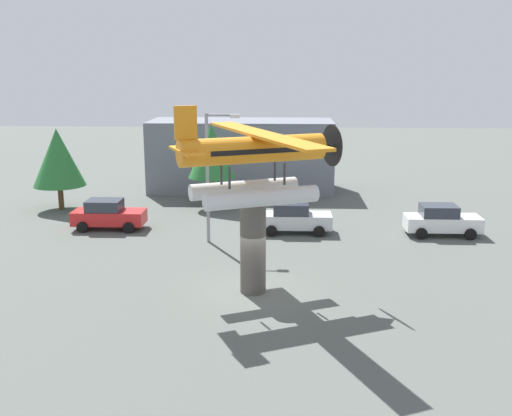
{
  "coord_description": "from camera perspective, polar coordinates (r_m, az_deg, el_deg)",
  "views": [
    {
      "loc": [
        1.19,
        -24.85,
        9.56
      ],
      "look_at": [
        0.0,
        3.0,
        2.99
      ],
      "focal_mm": 43.06,
      "sensor_mm": 36.0,
      "label": 1
    }
  ],
  "objects": [
    {
      "name": "car_mid_silver",
      "position": [
        35.51,
        3.55,
        -0.91
      ],
      "size": [
        4.2,
        2.02,
        1.76
      ],
      "color": "silver",
      "rests_on": "ground"
    },
    {
      "name": "ground_plane",
      "position": [
        26.65,
        -0.28,
        -7.76
      ],
      "size": [
        140.0,
        140.0,
        0.0
      ],
      "primitive_type": "plane",
      "color": "#515651"
    },
    {
      "name": "car_far_white",
      "position": [
        36.45,
        16.85,
        -1.09
      ],
      "size": [
        4.2,
        2.02,
        1.76
      ],
      "color": "white",
      "rests_on": "ground"
    },
    {
      "name": "display_pedestal",
      "position": [
        26.0,
        -0.28,
        -3.65
      ],
      "size": [
        1.1,
        1.1,
        3.98
      ],
      "primitive_type": "cylinder",
      "color": "#4C4742",
      "rests_on": "ground"
    },
    {
      "name": "car_near_red",
      "position": [
        37.26,
        -13.58,
        -0.58
      ],
      "size": [
        4.2,
        2.02,
        1.76
      ],
      "color": "red",
      "rests_on": "ground"
    },
    {
      "name": "storefront_building",
      "position": [
        47.45,
        -1.36,
        4.92
      ],
      "size": [
        13.91,
        5.38,
        5.36
      ],
      "primitive_type": "cube",
      "color": "slate",
      "rests_on": "ground"
    },
    {
      "name": "streetlight_primary",
      "position": [
        32.95,
        -4.17,
        3.76
      ],
      "size": [
        1.84,
        0.28,
        7.03
      ],
      "color": "gray",
      "rests_on": "ground"
    },
    {
      "name": "tree_west",
      "position": [
        42.72,
        -17.92,
        4.48
      ],
      "size": [
        3.43,
        3.43,
        5.43
      ],
      "color": "brown",
      "rests_on": "ground"
    },
    {
      "name": "floatplane_monument",
      "position": [
        25.23,
        -0.02,
        4.36
      ],
      "size": [
        7.16,
        9.93,
        4.0
      ],
      "rotation": [
        0.0,
        0.0,
        0.42
      ],
      "color": "silver",
      "rests_on": "display_pedestal"
    },
    {
      "name": "tree_east",
      "position": [
        41.25,
        -4.14,
        5.25
      ],
      "size": [
        3.18,
        3.18,
        5.62
      ],
      "color": "brown",
      "rests_on": "ground"
    }
  ]
}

